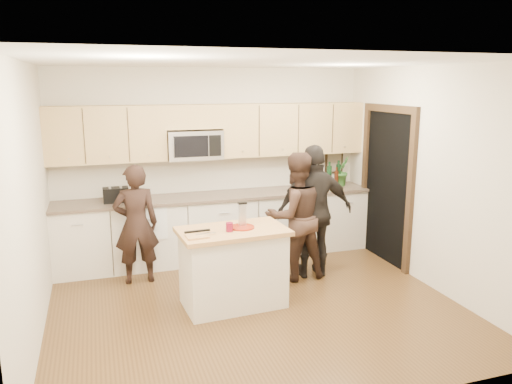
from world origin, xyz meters
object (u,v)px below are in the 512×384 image
object	(u,v)px
toaster	(116,195)
woman_right	(315,212)
woman_left	(136,224)
island	(233,267)
woman_center	(295,216)

from	to	relation	value
toaster	woman_right	xyz separation A→B (m)	(2.42, -1.02, -0.17)
woman_left	woman_right	xyz separation A→B (m)	(2.22, -0.48, 0.10)
island	woman_left	distance (m)	1.45
toaster	woman_left	distance (m)	0.64
woman_right	island	bearing A→B (deg)	27.03
woman_left	woman_center	size ratio (longest dim) A/B	0.92
island	toaster	world-z (taller)	toaster
island	woman_center	world-z (taller)	woman_center
toaster	woman_right	distance (m)	2.64
woman_left	island	bearing A→B (deg)	132.73
toaster	woman_right	bearing A→B (deg)	-22.82
toaster	woman_center	xyz separation A→B (m)	(2.15, -1.02, -0.21)
island	toaster	size ratio (longest dim) A/B	3.80
toaster	woman_right	size ratio (longest dim) A/B	0.19
woman_left	woman_center	bearing A→B (deg)	165.60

